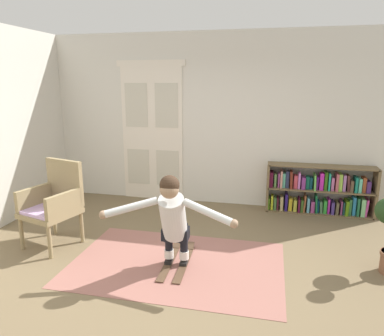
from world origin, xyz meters
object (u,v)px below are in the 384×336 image
at_px(wicker_chair, 54,201).
at_px(person_skier, 173,216).
at_px(bookshelf, 319,192).
at_px(skis_pair, 177,261).

distance_m(wicker_chair, person_skier, 1.73).
xyz_separation_m(bookshelf, person_skier, (-1.81, -2.30, 0.31)).
xyz_separation_m(bookshelf, wicker_chair, (-3.50, -1.94, 0.22)).
xyz_separation_m(wicker_chair, person_skier, (1.69, -0.36, 0.08)).
distance_m(skis_pair, person_skier, 0.67).
bearing_deg(person_skier, bookshelf, 51.89).
relative_size(bookshelf, skis_pair, 1.82).
bearing_deg(skis_pair, bookshelf, 49.23).
bearing_deg(bookshelf, skis_pair, -130.77).
height_order(bookshelf, wicker_chair, wicker_chair).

